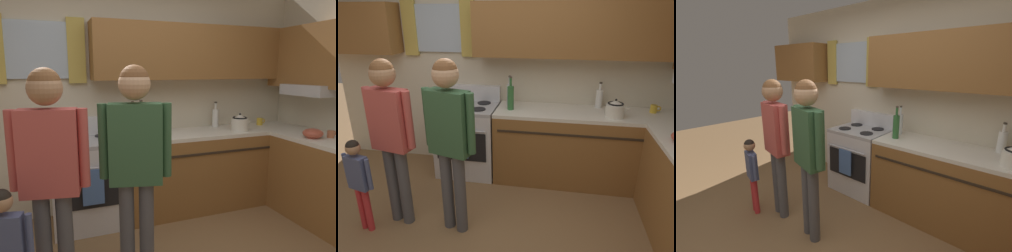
% 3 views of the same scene
% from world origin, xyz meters
% --- Properties ---
extents(back_wall_unit, '(4.60, 0.42, 2.60)m').
position_xyz_m(back_wall_unit, '(0.07, 1.82, 1.49)').
color(back_wall_unit, beige).
rests_on(back_wall_unit, ground).
extents(kitchen_counter_run, '(2.26, 2.22, 0.90)m').
position_xyz_m(kitchen_counter_run, '(1.51, 1.08, 0.45)').
color(kitchen_counter_run, brown).
rests_on(kitchen_counter_run, ground).
extents(stove_oven, '(0.73, 0.67, 1.10)m').
position_xyz_m(stove_oven, '(-0.34, 1.54, 0.47)').
color(stove_oven, silver).
rests_on(stove_oven, ground).
extents(bottle_milk_white, '(0.08, 0.08, 0.31)m').
position_xyz_m(bottle_milk_white, '(1.25, 1.75, 1.02)').
color(bottle_milk_white, white).
rests_on(bottle_milk_white, kitchen_counter_run).
extents(bottle_wine_green, '(0.08, 0.08, 0.39)m').
position_xyz_m(bottle_wine_green, '(0.21, 1.48, 1.05)').
color(bottle_wine_green, '#2D6633').
rests_on(bottle_wine_green, kitchen_counter_run).
extents(bottle_tall_clear, '(0.07, 0.07, 0.37)m').
position_xyz_m(bottle_tall_clear, '(0.17, 1.66, 1.04)').
color(bottle_tall_clear, silver).
rests_on(bottle_tall_clear, kitchen_counter_run).
extents(mug_mustard_yellow, '(0.12, 0.08, 0.09)m').
position_xyz_m(mug_mustard_yellow, '(1.86, 1.66, 0.95)').
color(mug_mustard_yellow, gold).
rests_on(mug_mustard_yellow, kitchen_counter_run).
extents(cup_terracotta, '(0.11, 0.07, 0.08)m').
position_xyz_m(cup_terracotta, '(2.06, 0.73, 0.94)').
color(cup_terracotta, '#B76642').
rests_on(cup_terracotta, kitchen_counter_run).
extents(stovetop_kettle, '(0.27, 0.20, 0.21)m').
position_xyz_m(stovetop_kettle, '(1.39, 1.41, 1.00)').
color(stovetop_kettle, silver).
rests_on(stovetop_kettle, kitchen_counter_run).
extents(mixing_bowl, '(0.20, 0.20, 0.10)m').
position_xyz_m(mixing_bowl, '(1.87, 0.79, 0.95)').
color(mixing_bowl, '#B24C38').
rests_on(mixing_bowl, kitchen_counter_run).
extents(adult_holding_child, '(0.50, 0.22, 1.62)m').
position_xyz_m(adult_holding_child, '(-0.71, 0.42, 1.02)').
color(adult_holding_child, '#4C4C51').
rests_on(adult_holding_child, ground).
extents(adult_in_plaid, '(0.49, 0.24, 1.64)m').
position_xyz_m(adult_in_plaid, '(-0.14, 0.41, 1.03)').
color(adult_in_plaid, '#4C4C51').
rests_on(adult_in_plaid, ground).
extents(small_child, '(0.31, 0.14, 0.94)m').
position_xyz_m(small_child, '(-0.98, 0.24, 0.59)').
color(small_child, red).
rests_on(small_child, ground).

